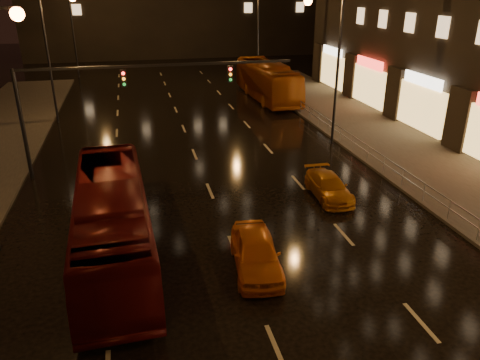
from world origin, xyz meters
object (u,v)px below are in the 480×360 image
object	(u,v)px
bus_red	(113,220)
taxi_near	(256,252)
bus_curb	(267,81)
taxi_far	(329,187)

from	to	relation	value
bus_red	taxi_near	xyz separation A→B (m)	(5.31, -2.24, -0.88)
bus_curb	taxi_near	bearing A→B (deg)	-108.51
taxi_far	bus_curb	bearing A→B (deg)	83.87
bus_red	bus_curb	size ratio (longest dim) A/B	0.93
taxi_near	bus_curb	bearing A→B (deg)	79.62
bus_red	taxi_far	bearing A→B (deg)	15.06
bus_red	taxi_near	distance (m)	5.83
bus_red	taxi_far	xyz separation A→B (m)	(10.69, 3.34, -1.03)
taxi_near	bus_red	bearing A→B (deg)	163.64
bus_curb	taxi_far	distance (m)	22.63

